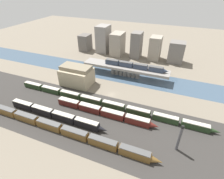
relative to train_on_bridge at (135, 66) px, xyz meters
The scene contains 17 objects.
ground_plane 28.07m from the train_on_bridge, 104.95° to the right, with size 400.00×400.00×0.00m, color #756B5B.
railbed_yard 50.95m from the train_on_bridge, 97.86° to the right, with size 280.00×42.00×0.01m, color #33302D.
river_water 11.34m from the train_on_bridge, behind, with size 320.00×21.51×0.01m, color #3D5166.
bridge 7.65m from the train_on_bridge, behind, with size 60.85×9.90×7.36m.
train_on_bridge is the anchor object (origin of this frame).
train_yard_near 69.00m from the train_on_bridge, 114.41° to the right, with size 112.91×3.02×3.82m.
train_yard_mid 61.38m from the train_on_bridge, 114.24° to the right, with size 54.90×2.77×4.15m.
train_yard_far 45.08m from the train_on_bridge, 94.53° to the right, with size 54.68×3.15×3.74m.
train_yard_outer 38.64m from the train_on_bridge, 99.52° to the right, with size 112.46×2.69×3.42m.
warehouse_building 39.52m from the train_on_bridge, 145.46° to the right, with size 19.68×13.38×12.82m.
signal_tower 62.35m from the train_on_bridge, 58.10° to the right, with size 1.10×1.10×13.18m.
city_block_far_left 68.83m from the train_on_bridge, 148.65° to the left, with size 9.12×11.31×14.78m, color #605B56.
city_block_left 56.67m from the train_on_bridge, 136.60° to the left, with size 10.37×13.80×23.97m, color gray.
city_block_center 45.02m from the train_on_bridge, 125.70° to the left, with size 9.97×15.05×19.55m, color gray.
city_block_right 37.81m from the train_on_bridge, 103.98° to the left, with size 8.26×11.01×21.73m, color slate.
city_block_far_right 39.16m from the train_on_bridge, 80.29° to the left, with size 9.13×12.05×19.20m, color gray.
city_block_tall 45.11m from the train_on_bridge, 58.06° to the left, with size 11.90×11.12×17.06m, color slate.
Camera 1 is at (32.91, -80.80, 59.53)m, focal length 28.00 mm.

